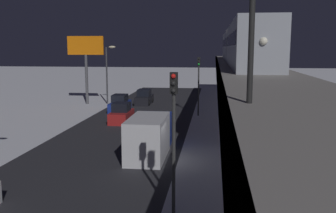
{
  "coord_description": "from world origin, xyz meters",
  "views": [
    {
      "loc": [
        -3.59,
        23.76,
        7.41
      ],
      "look_at": [
        1.04,
        -14.28,
        1.47
      ],
      "focal_mm": 40.62,
      "sensor_mm": 36.0,
      "label": 1
    }
  ],
  "objects_px": {
    "subway_train": "(241,45)",
    "traffic_light_near": "(174,124)",
    "sedan_blue": "(120,104)",
    "delivery_van": "(150,135)",
    "commercial_billboard": "(86,52)",
    "rail_signal": "(253,1)",
    "traffic_light_mid": "(199,78)",
    "sedan_black": "(144,98)",
    "sedan_red": "(121,114)"
  },
  "relations": [
    {
      "from": "sedan_black",
      "to": "sedan_red",
      "type": "relative_size",
      "value": 1.14
    },
    {
      "from": "subway_train",
      "to": "traffic_light_near",
      "type": "relative_size",
      "value": 5.76
    },
    {
      "from": "sedan_blue",
      "to": "subway_train",
      "type": "bearing_deg",
      "value": 166.96
    },
    {
      "from": "rail_signal",
      "to": "sedan_black",
      "type": "distance_m",
      "value": 40.79
    },
    {
      "from": "sedan_blue",
      "to": "traffic_light_mid",
      "type": "distance_m",
      "value": 10.08
    },
    {
      "from": "subway_train",
      "to": "rail_signal",
      "type": "distance_m",
      "value": 29.63
    },
    {
      "from": "sedan_blue",
      "to": "commercial_billboard",
      "type": "relative_size",
      "value": 0.5
    },
    {
      "from": "delivery_van",
      "to": "commercial_billboard",
      "type": "height_order",
      "value": "commercial_billboard"
    },
    {
      "from": "subway_train",
      "to": "sedan_black",
      "type": "xyz_separation_m",
      "value": [
        11.84,
        -9.16,
        -6.9
      ]
    },
    {
      "from": "subway_train",
      "to": "traffic_light_near",
      "type": "xyz_separation_m",
      "value": [
        4.34,
        24.3,
        -3.49
      ]
    },
    {
      "from": "commercial_billboard",
      "to": "sedan_blue",
      "type": "bearing_deg",
      "value": 138.24
    },
    {
      "from": "rail_signal",
      "to": "sedan_red",
      "type": "bearing_deg",
      "value": -68.82
    },
    {
      "from": "rail_signal",
      "to": "traffic_light_mid",
      "type": "height_order",
      "value": "rail_signal"
    },
    {
      "from": "subway_train",
      "to": "sedan_blue",
      "type": "height_order",
      "value": "subway_train"
    },
    {
      "from": "rail_signal",
      "to": "sedan_black",
      "type": "height_order",
      "value": "rail_signal"
    },
    {
      "from": "sedan_blue",
      "to": "delivery_van",
      "type": "height_order",
      "value": "delivery_van"
    },
    {
      "from": "traffic_light_near",
      "to": "sedan_black",
      "type": "bearing_deg",
      "value": -77.37
    },
    {
      "from": "rail_signal",
      "to": "commercial_billboard",
      "type": "height_order",
      "value": "rail_signal"
    },
    {
      "from": "sedan_black",
      "to": "commercial_billboard",
      "type": "relative_size",
      "value": 0.51
    },
    {
      "from": "delivery_van",
      "to": "commercial_billboard",
      "type": "bearing_deg",
      "value": -61.46
    },
    {
      "from": "traffic_light_near",
      "to": "commercial_billboard",
      "type": "height_order",
      "value": "commercial_billboard"
    },
    {
      "from": "subway_train",
      "to": "sedan_blue",
      "type": "distance_m",
      "value": 15.61
    },
    {
      "from": "delivery_van",
      "to": "rail_signal",
      "type": "bearing_deg",
      "value": 109.4
    },
    {
      "from": "subway_train",
      "to": "commercial_billboard",
      "type": "distance_m",
      "value": 21.08
    },
    {
      "from": "delivery_van",
      "to": "traffic_light_mid",
      "type": "distance_m",
      "value": 16.16
    },
    {
      "from": "delivery_van",
      "to": "traffic_light_near",
      "type": "relative_size",
      "value": 1.16
    },
    {
      "from": "sedan_blue",
      "to": "traffic_light_mid",
      "type": "height_order",
      "value": "traffic_light_mid"
    },
    {
      "from": "rail_signal",
      "to": "traffic_light_mid",
      "type": "distance_m",
      "value": 31.28
    },
    {
      "from": "sedan_blue",
      "to": "commercial_billboard",
      "type": "bearing_deg",
      "value": -41.76
    },
    {
      "from": "rail_signal",
      "to": "delivery_van",
      "type": "bearing_deg",
      "value": -70.6
    },
    {
      "from": "sedan_red",
      "to": "traffic_light_near",
      "type": "bearing_deg",
      "value": 109.73
    },
    {
      "from": "sedan_red",
      "to": "sedan_black",
      "type": "bearing_deg",
      "value": -90.0
    },
    {
      "from": "subway_train",
      "to": "traffic_light_near",
      "type": "height_order",
      "value": "subway_train"
    },
    {
      "from": "sedan_blue",
      "to": "delivery_van",
      "type": "distance_m",
      "value": 18.76
    },
    {
      "from": "sedan_blue",
      "to": "commercial_billboard",
      "type": "xyz_separation_m",
      "value": [
        5.73,
        -5.11,
        6.03
      ]
    },
    {
      "from": "subway_train",
      "to": "rail_signal",
      "type": "relative_size",
      "value": 9.22
    },
    {
      "from": "rail_signal",
      "to": "traffic_light_near",
      "type": "distance_m",
      "value": 7.37
    },
    {
      "from": "sedan_black",
      "to": "traffic_light_mid",
      "type": "height_order",
      "value": "traffic_light_mid"
    },
    {
      "from": "sedan_black",
      "to": "traffic_light_near",
      "type": "xyz_separation_m",
      "value": [
        -7.5,
        33.46,
        3.41
      ]
    },
    {
      "from": "subway_train",
      "to": "commercial_billboard",
      "type": "relative_size",
      "value": 4.14
    },
    {
      "from": "subway_train",
      "to": "sedan_blue",
      "type": "bearing_deg",
      "value": -13.04
    },
    {
      "from": "rail_signal",
      "to": "traffic_light_mid",
      "type": "xyz_separation_m",
      "value": [
        2.64,
        -30.85,
        -4.44
      ]
    },
    {
      "from": "rail_signal",
      "to": "traffic_light_near",
      "type": "xyz_separation_m",
      "value": [
        2.64,
        -5.26,
        -4.44
      ]
    },
    {
      "from": "traffic_light_near",
      "to": "commercial_billboard",
      "type": "bearing_deg",
      "value": -65.24
    },
    {
      "from": "sedan_red",
      "to": "traffic_light_mid",
      "type": "bearing_deg",
      "value": -148.06
    },
    {
      "from": "sedan_black",
      "to": "traffic_light_mid",
      "type": "relative_size",
      "value": 0.72
    },
    {
      "from": "traffic_light_mid",
      "to": "sedan_red",
      "type": "bearing_deg",
      "value": 31.94
    },
    {
      "from": "rail_signal",
      "to": "sedan_black",
      "type": "bearing_deg",
      "value": -75.32
    },
    {
      "from": "sedan_blue",
      "to": "rail_signal",
      "type": "bearing_deg",
      "value": 110.05
    },
    {
      "from": "sedan_blue",
      "to": "commercial_billboard",
      "type": "distance_m",
      "value": 9.76
    }
  ]
}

